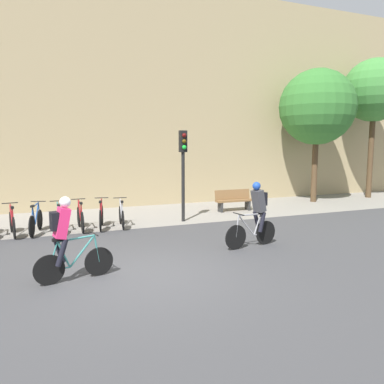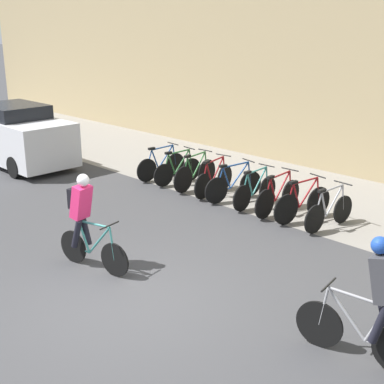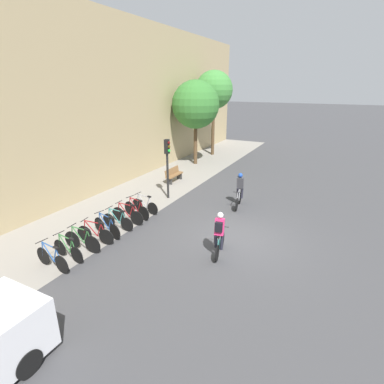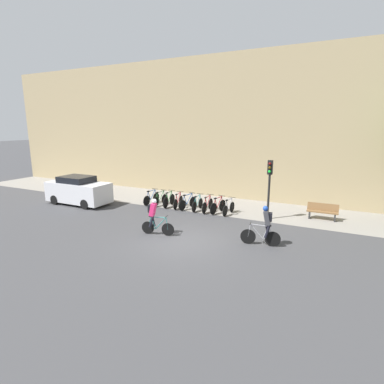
# 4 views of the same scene
# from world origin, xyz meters

# --- Properties ---
(ground) EXTENTS (200.00, 200.00, 0.00)m
(ground) POSITION_xyz_m (0.00, 0.00, 0.00)
(ground) COLOR #3D3D3F
(kerb_strip) EXTENTS (44.00, 4.50, 0.01)m
(kerb_strip) POSITION_xyz_m (0.00, 6.75, 0.00)
(kerb_strip) COLOR gray
(kerb_strip) RESTS_ON ground
(building_facade) EXTENTS (44.00, 0.60, 9.85)m
(building_facade) POSITION_xyz_m (0.00, 9.30, 4.92)
(building_facade) COLOR tan
(building_facade) RESTS_ON ground
(cyclist_pink) EXTENTS (1.60, 0.55, 1.75)m
(cyclist_pink) POSITION_xyz_m (-1.57, 0.26, 0.95)
(cyclist_pink) COLOR black
(cyclist_pink) RESTS_ON ground
(cyclist_grey) EXTENTS (1.69, 0.53, 1.77)m
(cyclist_grey) POSITION_xyz_m (3.43, 1.19, 0.95)
(cyclist_grey) COLOR black
(cyclist_grey) RESTS_ON ground
(parked_bike_0) EXTENTS (0.46, 1.66, 0.96)m
(parked_bike_0) POSITION_xyz_m (-4.89, 5.02, 0.39)
(parked_bike_0) COLOR black
(parked_bike_0) RESTS_ON ground
(parked_bike_1) EXTENTS (0.46, 1.59, 0.95)m
(parked_bike_1) POSITION_xyz_m (-4.22, 5.02, 0.39)
(parked_bike_1) COLOR black
(parked_bike_1) RESTS_ON ground
(parked_bike_2) EXTENTS (0.46, 1.67, 0.98)m
(parked_bike_2) POSITION_xyz_m (-3.55, 5.02, 0.41)
(parked_bike_2) COLOR black
(parked_bike_2) RESTS_ON ground
(parked_bike_3) EXTENTS (0.46, 1.65, 0.96)m
(parked_bike_3) POSITION_xyz_m (-2.88, 5.02, 0.39)
(parked_bike_3) COLOR black
(parked_bike_3) RESTS_ON ground
(parked_bike_4) EXTENTS (0.51, 1.69, 0.97)m
(parked_bike_4) POSITION_xyz_m (-2.21, 5.02, 0.40)
(parked_bike_4) COLOR black
(parked_bike_4) RESTS_ON ground
(parked_bike_5) EXTENTS (0.46, 1.62, 0.95)m
(parked_bike_5) POSITION_xyz_m (-1.53, 5.02, 0.39)
(parked_bike_5) COLOR black
(parked_bike_5) RESTS_ON ground
(parked_bike_6) EXTENTS (0.46, 1.71, 0.98)m
(parked_bike_6) POSITION_xyz_m (-0.86, 5.02, 0.40)
(parked_bike_6) COLOR black
(parked_bike_6) RESTS_ON ground
(parked_bike_7) EXTENTS (0.50, 1.65, 0.98)m
(parked_bike_7) POSITION_xyz_m (-0.19, 5.02, 0.41)
(parked_bike_7) COLOR black
(parked_bike_7) RESTS_ON ground
(parked_bike_8) EXTENTS (0.46, 1.60, 0.95)m
(parked_bike_8) POSITION_xyz_m (0.48, 5.02, 0.39)
(parked_bike_8) COLOR black
(parked_bike_8) RESTS_ON ground
(traffic_light_pole) EXTENTS (0.26, 0.30, 3.27)m
(traffic_light_pole) POSITION_xyz_m (2.74, 5.05, 2.28)
(traffic_light_pole) COLOR black
(traffic_light_pole) RESTS_ON ground
(bench) EXTENTS (1.61, 0.44, 0.89)m
(bench) POSITION_xyz_m (5.47, 6.31, 0.47)
(bench) COLOR brown
(bench) RESTS_ON ground
(parked_car) EXTENTS (4.30, 1.84, 1.85)m
(parked_car) POSITION_xyz_m (-9.23, 2.95, 0.90)
(parked_car) COLOR silver
(parked_car) RESTS_ON ground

